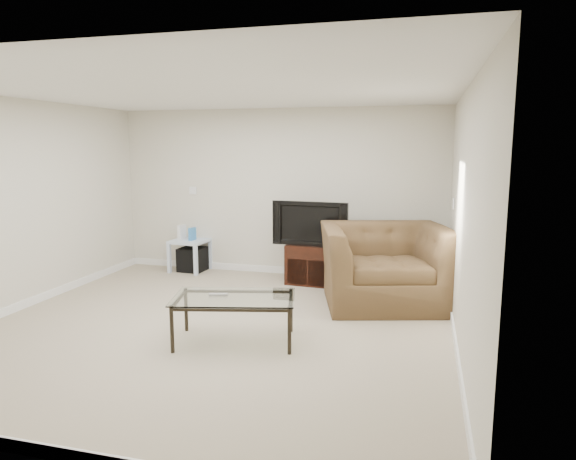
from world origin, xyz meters
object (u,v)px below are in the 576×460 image
(tv_stand, at_px, (312,264))
(recliner, at_px, (385,252))
(coffee_table, at_px, (235,319))
(television, at_px, (312,223))
(side_table, at_px, (190,255))
(subwoofer, at_px, (193,260))

(tv_stand, bearing_deg, recliner, -29.91)
(recliner, distance_m, coffee_table, 2.19)
(television, xyz_separation_m, side_table, (-2.01, 0.26, -0.63))
(television, height_order, side_table, television)
(side_table, bearing_deg, recliner, -17.03)
(tv_stand, distance_m, coffee_table, 2.41)
(subwoofer, xyz_separation_m, recliner, (3.05, -0.96, 0.48))
(side_table, relative_size, recliner, 0.34)
(coffee_table, bearing_deg, television, 83.56)
(side_table, relative_size, subwoofer, 1.36)
(subwoofer, relative_size, recliner, 0.25)
(television, height_order, coffee_table, television)
(tv_stand, distance_m, subwoofer, 2.00)
(television, xyz_separation_m, recliner, (1.07, -0.69, -0.22))
(tv_stand, xyz_separation_m, side_table, (-2.01, 0.23, -0.04))
(recliner, bearing_deg, tv_stand, 130.92)
(tv_stand, distance_m, side_table, 2.02)
(recliner, bearing_deg, side_table, 147.62)
(subwoofer, bearing_deg, tv_stand, -7.14)
(tv_stand, bearing_deg, television, -90.00)
(tv_stand, height_order, television, television)
(television, height_order, recliner, recliner)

